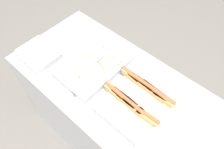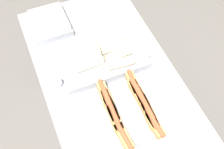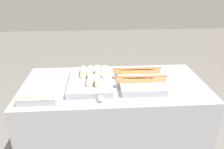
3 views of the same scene
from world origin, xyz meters
name	(u,v)px [view 2 (image 2 of 3)]	position (x,y,z in m)	size (l,w,h in m)	color
ground_plane	(113,149)	(0.00, 0.00, 0.00)	(12.00, 12.00, 0.00)	slate
counter	(113,123)	(0.00, 0.00, 0.46)	(1.47, 0.73, 0.92)	#A8AAB2
tray_hotdogs	(129,112)	(0.20, 0.00, 0.96)	(0.41, 0.48, 0.10)	#A8AAB2
tray_wraps	(102,56)	(-0.18, 0.01, 0.96)	(0.34, 0.49, 0.10)	#A8AAB2
tray_side_front	(50,23)	(-0.55, -0.20, 0.96)	(0.26, 0.22, 0.07)	#A8AAB2
serving_spoon_near	(57,81)	(-0.13, -0.27, 0.94)	(0.22, 0.05, 0.05)	silver
serving_spoon_far	(148,51)	(-0.13, 0.27, 0.94)	(0.23, 0.05, 0.05)	silver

